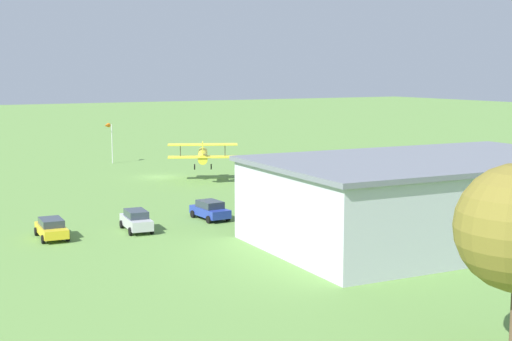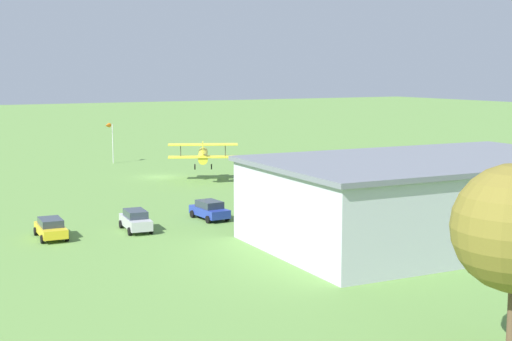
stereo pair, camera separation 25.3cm
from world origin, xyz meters
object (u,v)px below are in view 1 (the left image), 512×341
(person_watching_takeoff, at_px, (244,214))
(windsock, at_px, (107,128))
(car_red, at_px, (435,193))
(biplane, at_px, (203,154))
(person_at_fence_line, at_px, (251,207))
(person_beside_truck, at_px, (276,197))
(car_blue, at_px, (210,210))
(person_crossing_taxiway, at_px, (370,187))
(car_yellow, at_px, (51,228))
(car_silver, at_px, (136,220))
(hangar, at_px, (431,199))

(person_watching_takeoff, distance_m, windsock, 44.25)
(car_red, height_order, person_watching_takeoff, car_red)
(person_watching_takeoff, bearing_deg, biplane, -106.66)
(person_at_fence_line, distance_m, windsock, 42.31)
(car_red, bearing_deg, person_beside_truck, -19.56)
(car_blue, bearing_deg, person_crossing_taxiway, -171.32)
(car_yellow, relative_size, person_beside_truck, 2.80)
(car_silver, bearing_deg, biplane, -126.06)
(biplane, height_order, car_blue, biplane)
(person_watching_takeoff, bearing_deg, hangar, 126.90)
(hangar, bearing_deg, car_silver, -36.89)
(biplane, xyz_separation_m, person_crossing_taxiway, (-10.42, 17.54, -2.18))
(person_watching_takeoff, bearing_deg, person_at_fence_line, -131.60)
(car_yellow, distance_m, person_beside_truck, 22.04)
(person_crossing_taxiway, bearing_deg, car_silver, 9.27)
(person_watching_takeoff, bearing_deg, car_silver, -8.68)
(person_at_fence_line, bearing_deg, car_blue, -13.38)
(car_silver, relative_size, car_yellow, 0.98)
(car_red, height_order, person_crossing_taxiway, person_crossing_taxiway)
(car_red, height_order, person_beside_truck, car_red)
(person_watching_takeoff, relative_size, person_crossing_taxiway, 0.89)
(car_red, xyz_separation_m, person_beside_truck, (14.73, -5.23, -0.03))
(hangar, distance_m, car_red, 17.33)
(car_red, height_order, car_silver, car_silver)
(biplane, bearing_deg, person_crossing_taxiway, 120.70)
(person_beside_truck, distance_m, person_at_fence_line, 5.83)
(person_crossing_taxiway, bearing_deg, car_red, 123.86)
(biplane, xyz_separation_m, car_red, (-14.08, 22.99, -2.22))
(car_yellow, bearing_deg, car_blue, -176.74)
(person_at_fence_line, xyz_separation_m, windsock, (-0.70, -42.12, 3.99))
(biplane, distance_m, car_silver, 27.09)
(person_crossing_taxiway, relative_size, person_at_fence_line, 1.03)
(car_yellow, height_order, windsock, windsock)
(biplane, relative_size, car_silver, 1.81)
(car_blue, distance_m, windsock, 41.68)
(car_red, bearing_deg, car_yellow, -2.74)
(car_silver, height_order, person_watching_takeoff, car_silver)
(car_blue, distance_m, person_watching_takeoff, 3.31)
(car_yellow, bearing_deg, person_watching_takeoff, 172.82)
(hangar, bearing_deg, person_at_fence_line, -61.95)
(hangar, height_order, person_crossing_taxiway, hangar)
(biplane, height_order, windsock, windsock)
(hangar, distance_m, windsock, 56.70)
(windsock, bearing_deg, hangar, 96.93)
(car_yellow, bearing_deg, windsock, -113.00)
(person_beside_truck, xyz_separation_m, person_at_fence_line, (4.62, 3.56, 0.05))
(hangar, bearing_deg, car_yellow, -29.93)
(person_crossing_taxiway, relative_size, windsock, 0.32)
(car_yellow, height_order, person_crossing_taxiway, person_crossing_taxiway)
(car_silver, distance_m, person_beside_truck, 15.78)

